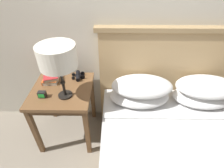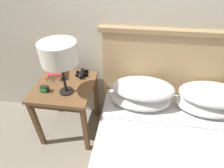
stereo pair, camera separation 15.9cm
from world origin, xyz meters
name	(u,v)px [view 1 (the left image)]	position (x,y,z in m)	size (l,w,h in m)	color
wall_back	(132,10)	(0.00, 0.91, 1.30)	(8.00, 0.06, 2.60)	beige
nightstand	(63,96)	(-0.67, 0.56, 0.57)	(0.58, 0.58, 0.66)	brown
bed	(182,161)	(0.43, 0.04, 0.30)	(1.55, 1.89, 1.18)	olive
table_lamp	(57,57)	(-0.61, 0.46, 1.06)	(0.31, 0.31, 0.50)	black
book_on_nightstand	(51,78)	(-0.81, 0.70, 0.68)	(0.16, 0.21, 0.04)	silver
book_stacked_on_top	(51,76)	(-0.80, 0.70, 0.72)	(0.19, 0.23, 0.03)	silver
binoculars_pair	(78,76)	(-0.53, 0.75, 0.68)	(0.15, 0.16, 0.05)	black
alarm_clock	(42,94)	(-0.81, 0.44, 0.69)	(0.07, 0.05, 0.06)	black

